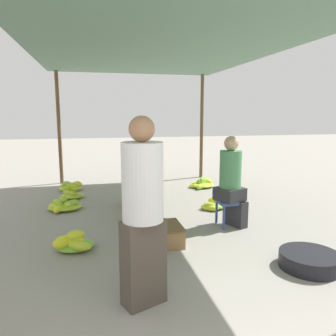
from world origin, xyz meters
The scene contains 16 objects.
canopy_post_back_left centered at (-1.67, 5.96, 1.25)m, with size 0.08×0.08×2.49m, color brown.
canopy_post_back_right centered at (1.67, 5.96, 1.25)m, with size 0.08×0.08×2.49m, color brown.
canopy_tarp centered at (0.00, 3.13, 2.51)m, with size 3.73×6.06×0.04m, color #567A60.
vendor_foreground centered at (-0.57, 0.79, 0.81)m, with size 0.43×0.43×1.56m.
stool centered at (0.90, 2.44, 0.30)m, with size 0.34×0.34×0.37m.
vendor_seated centered at (0.92, 2.43, 0.65)m, with size 0.44×0.44×1.27m.
basin_black centered at (1.19, 1.05, 0.08)m, with size 0.61×0.61×0.16m.
banana_pile_left_0 centered at (-1.21, 2.03, 0.09)m, with size 0.48×0.49×0.25m.
banana_pile_left_1 centered at (-1.37, 4.51, 0.10)m, with size 0.42×0.46×0.30m.
banana_pile_left_2 centered at (-1.46, 3.77, 0.07)m, with size 0.57×0.65×0.22m.
banana_pile_left_3 centered at (-1.45, 5.18, 0.07)m, with size 0.48×0.49×0.20m.
banana_pile_right_0 centered at (1.31, 4.85, 0.08)m, with size 0.59×0.53×0.23m.
banana_pile_right_1 centered at (0.97, 3.27, 0.06)m, with size 0.49×0.51×0.20m.
crate_near centered at (-0.26, 2.99, 0.09)m, with size 0.43×0.43×0.18m.
crate_mid centered at (-0.18, 2.01, 0.12)m, with size 0.51×0.51×0.23m.
crate_far centered at (-0.23, 3.73, 0.11)m, with size 0.45×0.45×0.22m.
Camera 1 is at (-0.94, -1.72, 1.57)m, focal length 35.00 mm.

